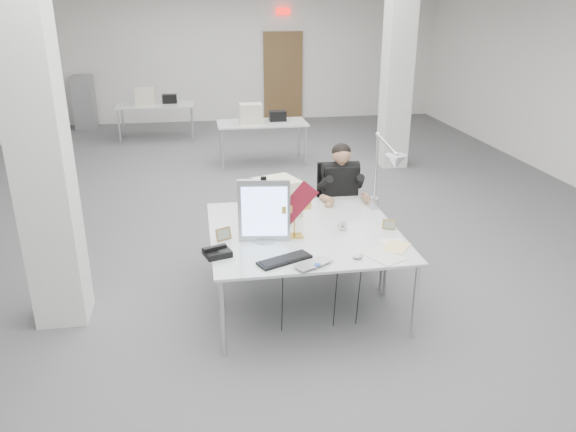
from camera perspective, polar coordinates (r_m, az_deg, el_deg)
name	(u,v)px	position (r m, az deg, el deg)	size (l,w,h in m)	color
room_shell	(275,96)	(7.25, -1.34, 12.14)	(10.04, 14.04, 3.24)	#555558
desk_main	(313,251)	(5.02, 2.57, -3.53)	(1.80, 0.90, 0.03)	silver
desk_second	(296,215)	(5.84, 0.78, 0.14)	(1.80, 0.90, 0.03)	silver
bg_desk_a	(262,123)	(10.24, -2.66, 9.41)	(1.60, 0.80, 0.03)	silver
bg_desk_b	(155,105)	(12.37, -13.33, 10.94)	(1.60, 0.80, 0.03)	silver
filing_cabinet	(84,102)	(14.02, -20.00, 10.82)	(0.45, 0.55, 1.20)	gray
office_chair	(338,212)	(6.58, 5.15, 0.40)	(0.50, 0.50, 1.03)	black
seated_person	(341,182)	(6.40, 5.37, 3.48)	(0.50, 0.62, 0.94)	black
monitor	(264,211)	(5.08, -2.45, 0.54)	(0.47, 0.05, 0.59)	#A2A3A7
pennant	(296,204)	(5.07, 0.81, 1.20)	(0.43, 0.01, 0.18)	maroon
keyboard	(285,260)	(4.79, -0.35, -4.49)	(0.48, 0.16, 0.02)	black
laptop	(317,266)	(4.68, 3.00, -5.13)	(0.34, 0.22, 0.03)	#B8B9BD
mouse	(358,257)	(4.86, 7.10, -4.14)	(0.09, 0.06, 0.04)	#A4A4A8
bankers_lamp	(294,218)	(5.20, 0.65, -0.25)	(0.33, 0.13, 0.37)	#C5873D
desk_phone	(217,253)	(4.92, -7.20, -3.72)	(0.22, 0.20, 0.05)	black
picture_frame_left	(223,234)	(5.21, -6.57, -1.83)	(0.15, 0.01, 0.12)	#A07845
picture_frame_right	(389,224)	(5.51, 10.23, -0.83)	(0.13, 0.01, 0.10)	#A28746
desk_clock	(342,225)	(5.42, 5.52, -0.95)	(0.09, 0.09, 0.03)	#BCBBC0
paper_stack_a	(383,256)	(4.94, 9.64, -4.04)	(0.23, 0.34, 0.01)	silver
paper_stack_b	(396,247)	(5.14, 10.95, -3.11)	(0.20, 0.27, 0.01)	#FFE398
paper_stack_c	(392,242)	(5.24, 10.53, -2.61)	(0.21, 0.15, 0.01)	white
beige_monitor	(277,197)	(5.74, -1.13, 1.90)	(0.40, 0.38, 0.38)	beige
architect_lamp	(384,180)	(5.69, 9.69, 3.67)	(0.21, 0.62, 0.80)	silver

